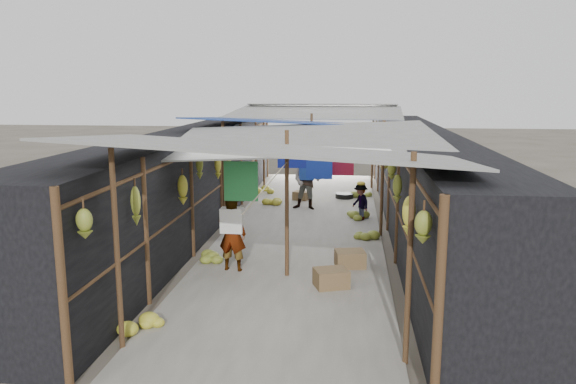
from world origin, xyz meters
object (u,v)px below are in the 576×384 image
at_px(black_basin, 344,196).
at_px(vendor_seated, 361,202).
at_px(vendor_elderly, 232,234).
at_px(shopper_blue, 307,181).
at_px(crate_near, 331,279).

bearing_deg(black_basin, vendor_seated, -81.16).
relative_size(black_basin, vendor_elderly, 0.39).
distance_m(black_basin, shopper_blue, 2.06).
xyz_separation_m(crate_near, vendor_elderly, (-1.82, 0.68, 0.54)).
relative_size(black_basin, vendor_seated, 0.58).
xyz_separation_m(crate_near, vendor_seated, (0.55, 4.89, 0.31)).
xyz_separation_m(black_basin, vendor_seated, (0.43, -2.78, 0.39)).
xyz_separation_m(crate_near, black_basin, (0.12, 7.67, -0.08)).
bearing_deg(shopper_blue, vendor_seated, -29.57).
bearing_deg(shopper_blue, vendor_elderly, -91.27).
relative_size(crate_near, vendor_seated, 0.57).
height_order(black_basin, shopper_blue, shopper_blue).
relative_size(black_basin, shopper_blue, 0.34).
distance_m(black_basin, vendor_elderly, 7.28).
distance_m(crate_near, shopper_blue, 6.13).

